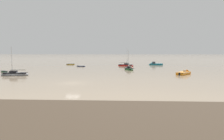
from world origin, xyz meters
The scene contains 9 objects.
ground_plane centered at (0.00, 0.00, 0.00)m, with size 800.00×800.00×0.00m, color tan.
rowboat_moored_0 centered at (-13.54, 52.07, 0.16)m, with size 3.87×1.85×0.59m.
rowboat_moored_2 centered at (-6.86, 41.61, 0.16)m, with size 3.96×2.31×0.59m.
sailboat_moored_0 centered at (11.09, 27.89, 0.28)m, with size 3.57×5.93×6.35m.
sailboat_moored_1 centered at (-16.54, 10.84, 0.31)m, with size 6.60×2.73×7.19m.
motorboat_moored_1 centered at (22.67, 50.86, 0.34)m, with size 6.01×2.54×2.22m.
rowboat_moored_4 centered at (-23.83, 18.85, 0.13)m, with size 3.13×2.57×0.48m.
motorboat_moored_3 centered at (24.70, 15.71, 0.26)m, with size 4.91×5.42×1.87m.
sailboat_moored_2 centered at (10.40, 43.70, 0.32)m, with size 6.79×4.60×7.34m.
Camera 1 is at (8.83, -36.25, 5.68)m, focal length 32.80 mm.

